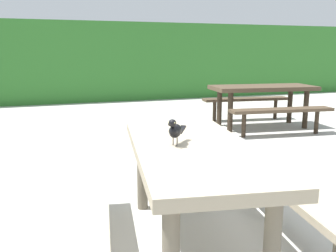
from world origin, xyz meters
TOP-DOWN VIEW (x-y plane):
  - ground_plane at (0.00, 0.00)m, footprint 60.00×60.00m
  - hedge_wall at (0.00, 8.60)m, footprint 28.00×2.27m
  - picnic_table_foreground at (0.06, -0.21)m, footprint 1.94×1.96m
  - bird_grackle at (-0.06, -0.20)m, footprint 0.20×0.23m
  - picnic_table_mid_right at (2.87, 3.25)m, footprint 1.90×1.88m

SIDE VIEW (x-z plane):
  - ground_plane at x=0.00m, z-range 0.00..0.00m
  - picnic_table_foreground at x=0.06m, z-range 0.19..0.93m
  - picnic_table_mid_right at x=2.87m, z-range 0.19..0.93m
  - bird_grackle at x=-0.06m, z-range 0.75..0.94m
  - hedge_wall at x=0.00m, z-range 0.00..2.09m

